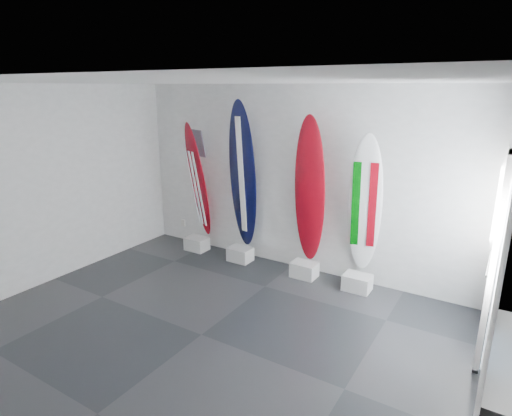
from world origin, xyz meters
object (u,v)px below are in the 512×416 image
Objects in this scene: surfboard_usa at (198,181)px; surfboard_navy at (243,176)px; surfboard_swiss at (310,191)px; surfboard_italy at (365,205)px.

surfboard_usa is 1.00m from surfboard_navy.
surfboard_swiss reaches higher than surfboard_italy.
surfboard_usa is at bearing 168.09° from surfboard_italy.
surfboard_swiss is at bearing 168.09° from surfboard_italy.
surfboard_italy is (3.10, 0.00, -0.01)m from surfboard_usa.
surfboard_navy reaches higher than surfboard_italy.
surfboard_navy is at bearing 168.09° from surfboard_italy.
surfboard_swiss is 1.09× the size of surfboard_italy.
surfboard_usa reaches higher than surfboard_italy.
surfboard_navy is 1.24m from surfboard_swiss.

